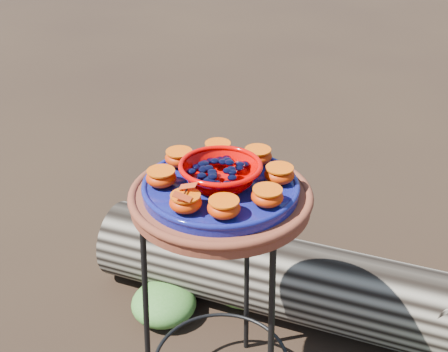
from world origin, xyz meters
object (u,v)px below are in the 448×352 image
at_px(terracotta_saucer, 221,199).
at_px(driftwood_log, 308,284).
at_px(cobalt_plate, 221,188).
at_px(red_bowl, 221,174).
at_px(plant_stand, 221,311).

xyz_separation_m(terracotta_saucer, driftwood_log, (0.15, 0.45, -0.57)).
bearing_deg(terracotta_saucer, cobalt_plate, 0.00).
xyz_separation_m(cobalt_plate, red_bowl, (0.00, 0.00, 0.04)).
xyz_separation_m(terracotta_saucer, red_bowl, (0.00, 0.00, 0.07)).
relative_size(cobalt_plate, red_bowl, 2.00).
bearing_deg(terracotta_saucer, red_bowl, 0.00).
bearing_deg(red_bowl, plant_stand, 0.00).
height_order(cobalt_plate, red_bowl, red_bowl).
bearing_deg(cobalt_plate, plant_stand, 0.00).
xyz_separation_m(plant_stand, cobalt_plate, (0.00, 0.00, 0.40)).
distance_m(plant_stand, cobalt_plate, 0.40).
xyz_separation_m(red_bowl, driftwood_log, (0.15, 0.45, -0.64)).
xyz_separation_m(plant_stand, red_bowl, (0.00, 0.00, 0.44)).
bearing_deg(plant_stand, driftwood_log, 71.97).
height_order(terracotta_saucer, cobalt_plate, cobalt_plate).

